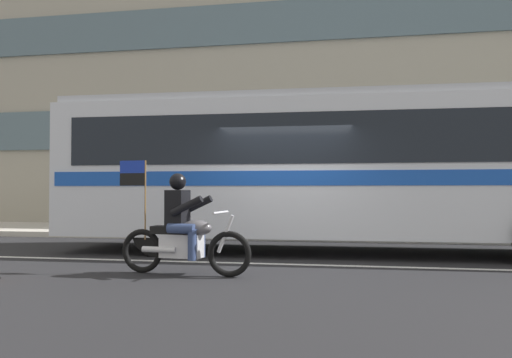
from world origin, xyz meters
TOP-DOWN VIEW (x-y plane):
  - ground_plane at (0.00, 0.00)m, footprint 60.00×60.00m
  - sidewalk_curb at (0.00, 5.10)m, footprint 28.00×3.80m
  - lane_center_stripe at (0.00, -0.60)m, footprint 26.60×0.14m
  - office_building_facade at (0.00, 7.39)m, footprint 28.00×0.89m
  - transit_bus at (1.20, 1.19)m, footprint 12.03×2.83m
  - motorcycle_with_rider at (-1.37, -1.93)m, footprint 2.19×0.65m
  - fire_hydrant at (-1.91, 3.62)m, footprint 0.22×0.30m

SIDE VIEW (x-z plane):
  - ground_plane at x=0.00m, z-range 0.00..0.00m
  - lane_center_stripe at x=0.00m, z-range 0.00..0.01m
  - sidewalk_curb at x=0.00m, z-range 0.00..0.15m
  - fire_hydrant at x=-1.91m, z-range 0.14..0.89m
  - motorcycle_with_rider at x=-1.37m, z-range -0.22..1.55m
  - transit_bus at x=1.20m, z-range 0.27..3.49m
  - office_building_facade at x=0.00m, z-range 0.01..9.95m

